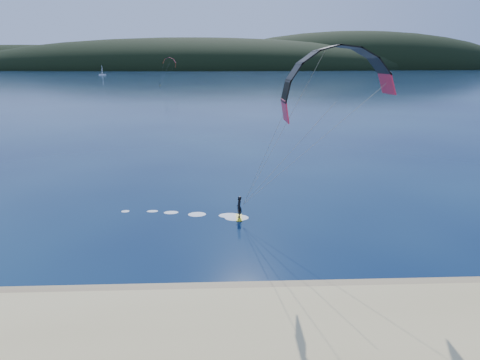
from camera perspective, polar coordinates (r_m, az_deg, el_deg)
The scene contains 6 objects.
ground at distance 18.70m, azimuth -7.00°, elevation -24.42°, with size 1800.00×1800.00×0.00m, color #071335.
wet_sand at distance 22.23m, azimuth -6.06°, elevation -16.64°, with size 220.00×2.50×0.10m.
headland at distance 759.36m, azimuth -2.39°, elevation 16.04°, with size 1200.00×310.00×140.00m.
kitesurfer_near at distance 26.49m, azimuth 13.07°, elevation 10.48°, with size 20.74×7.33×12.68m.
kitesurfer_far at distance 222.15m, azimuth -10.42°, elevation 16.45°, with size 10.54×4.58×14.15m.
sailboat at distance 430.59m, azimuth -19.70°, elevation 14.50°, with size 7.41×4.74×10.33m.
Camera 1 is at (1.53, -13.97, 12.33)m, focal length 28.83 mm.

